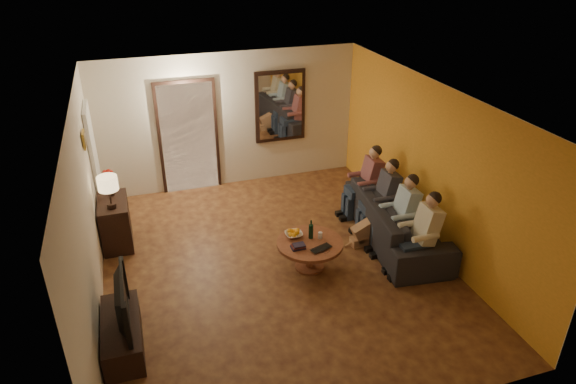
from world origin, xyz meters
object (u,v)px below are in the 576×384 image
object	(u,v)px
table_lamp	(109,192)
tv_stand	(122,334)
person_a	(422,237)
person_d	(367,184)
person_c	(383,199)
bowl	(294,235)
tv	(116,302)
sofa	(396,220)
wine_bottle	(311,229)
dresser	(116,222)
dog	(366,229)
coffee_table	(310,255)
laptop	(323,250)
person_b	(401,217)

from	to	relation	value
table_lamp	tv_stand	size ratio (longest dim) A/B	0.46
person_a	person_d	bearing A→B (deg)	90.00
person_c	bowl	bearing A→B (deg)	-166.77
tv	person_d	world-z (taller)	person_d
tv_stand	sofa	world-z (taller)	sofa
tv	sofa	bearing A→B (deg)	-74.83
bowl	wine_bottle	bearing A→B (deg)	-27.55
dresser	person_a	xyz separation A→B (m)	(4.23, -2.18, 0.22)
person_a	dog	xyz separation A→B (m)	(-0.42, 0.92, -0.32)
dresser	coffee_table	bearing A→B (deg)	-30.35
dresser	person_a	world-z (taller)	person_a
sofa	laptop	distance (m)	1.62
dresser	table_lamp	distance (m)	0.69
table_lamp	bowl	xyz separation A→B (m)	(2.54, -1.15, -0.55)
dresser	wine_bottle	size ratio (longest dim) A/B	2.76
tv_stand	dog	size ratio (longest dim) A/B	2.08
tv	laptop	xyz separation A→B (m)	(2.82, 0.58, -0.22)
sofa	coffee_table	bearing A→B (deg)	108.02
person_a	person_d	xyz separation A→B (m)	(0.00, 1.80, 0.00)
tv_stand	table_lamp	bearing A→B (deg)	90.00
table_lamp	tv	bearing A→B (deg)	-90.00
tv_stand	sofa	xyz separation A→B (m)	(4.33, 1.17, 0.17)
tv_stand	dog	distance (m)	3.99
tv_stand	coffee_table	world-z (taller)	coffee_table
sofa	dog	size ratio (longest dim) A/B	4.47
tv	person_c	world-z (taller)	person_c
person_a	laptop	xyz separation A→B (m)	(-1.41, 0.30, -0.14)
person_c	coffee_table	world-z (taller)	person_c
dresser	sofa	size ratio (longest dim) A/B	0.34
coffee_table	person_c	bearing A→B (deg)	22.25
dog	table_lamp	bearing A→B (deg)	162.91
table_lamp	laptop	bearing A→B (deg)	-30.38
table_lamp	dog	world-z (taller)	table_lamp
dresser	dog	xyz separation A→B (m)	(3.81, -1.26, -0.10)
table_lamp	person_a	size ratio (longest dim) A/B	0.45
coffee_table	bowl	distance (m)	0.38
person_a	dog	world-z (taller)	person_a
person_c	bowl	distance (m)	1.74
tv	bowl	world-z (taller)	tv
person_a	bowl	size ratio (longest dim) A/B	4.63
person_b	person_c	distance (m)	0.60
sofa	laptop	bearing A→B (deg)	118.47
person_d	tv	bearing A→B (deg)	-153.87
coffee_table	dog	bearing A→B (deg)	17.02
laptop	person_b	bearing A→B (deg)	-7.14
coffee_table	laptop	size ratio (longest dim) A/B	3.00
tv_stand	person_c	size ratio (longest dim) A/B	0.97
dog	wine_bottle	distance (m)	1.11
dresser	person_c	size ratio (longest dim) A/B	0.71
sofa	laptop	size ratio (longest dim) A/B	7.61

